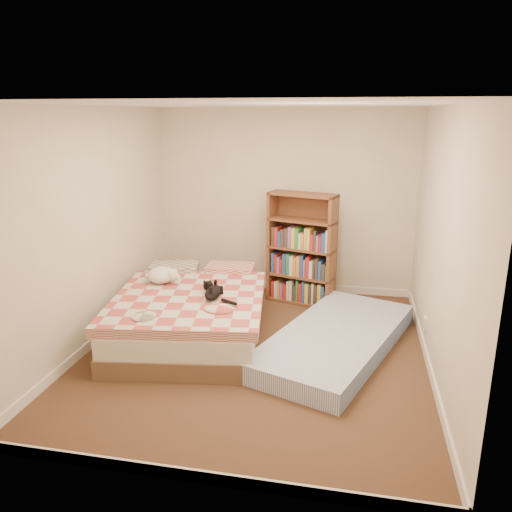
% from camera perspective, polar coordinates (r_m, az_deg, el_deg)
% --- Properties ---
extents(room, '(3.51, 4.01, 2.51)m').
position_cam_1_polar(room, '(4.95, -0.03, 1.66)').
color(room, '#48311F').
rests_on(room, ground).
extents(bed, '(1.84, 2.37, 0.58)m').
position_cam_1_polar(bed, '(5.72, -7.23, -6.29)').
color(bed, brown).
rests_on(bed, room).
extents(bookshelf, '(0.96, 0.53, 1.46)m').
position_cam_1_polar(bookshelf, '(6.57, 5.19, -0.72)').
color(bookshelf, brown).
rests_on(bookshelf, room).
extents(floor_mattress, '(1.76, 2.51, 0.21)m').
position_cam_1_polar(floor_mattress, '(5.44, 9.08, -9.43)').
color(floor_mattress, '#6F88B9').
rests_on(floor_mattress, room).
extents(black_cat, '(0.33, 0.62, 0.14)m').
position_cam_1_polar(black_cat, '(5.38, -4.78, -4.06)').
color(black_cat, black).
rests_on(black_cat, bed).
extents(white_dog, '(0.47, 0.49, 0.18)m').
position_cam_1_polar(white_dog, '(5.90, -10.66, -2.16)').
color(white_dog, white).
rests_on(white_dog, bed).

